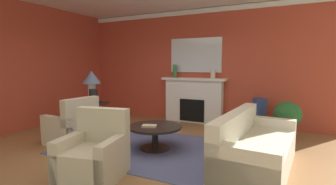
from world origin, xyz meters
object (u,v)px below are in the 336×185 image
armchair_near_window (72,129)px  side_table (93,115)px  fireplace (194,101)px  armchair_facing_fireplace (94,156)px  table_lamp (92,80)px  vase_tall_corner (259,115)px  mantel_mirror (196,55)px  sofa (255,149)px  vase_on_side_table (93,96)px  potted_plant (287,117)px  coffee_table (155,132)px  vase_mantel_right (213,74)px  vase_mantel_left (175,71)px

armchair_near_window → side_table: bearing=107.1°
fireplace → armchair_facing_fireplace: size_ratio=1.89×
table_lamp → vase_tall_corner: size_ratio=0.92×
vase_tall_corner → mantel_mirror: bearing=166.6°
mantel_mirror → sofa: (1.95, -2.64, -1.55)m
armchair_near_window → table_lamp: size_ratio=1.27×
mantel_mirror → vase_tall_corner: mantel_mirror is taller
fireplace → side_table: fireplace is taller
armchair_facing_fireplace → vase_tall_corner: bearing=63.3°
armchair_facing_fireplace → vase_on_side_table: vase_on_side_table is taller
armchair_near_window → side_table: size_ratio=1.36×
sofa → armchair_near_window: bearing=-174.0°
mantel_mirror → sofa: mantel_mirror is taller
fireplace → sofa: size_ratio=0.83×
side_table → table_lamp: table_lamp is taller
armchair_facing_fireplace → potted_plant: size_ratio=1.14×
coffee_table → vase_on_side_table: 1.89m
vase_tall_corner → vase_on_side_table: (-3.40, -1.83, 0.46)m
vase_mantel_right → vase_tall_corner: (1.21, -0.25, -0.94)m
coffee_table → sofa: bearing=-2.4°
mantel_mirror → coffee_table: mantel_mirror is taller
vase_mantel_right → potted_plant: vase_mantel_right is taller
side_table → vase_mantel_right: vase_mantel_right is taller
mantel_mirror → potted_plant: size_ratio=1.76×
coffee_table → vase_mantel_right: vase_mantel_right is taller
sofa → table_lamp: bearing=172.1°
sofa → vase_on_side_table: size_ratio=6.36×
coffee_table → armchair_facing_fireplace: bearing=-97.6°
sofa → side_table: sofa is taller
sofa → armchair_facing_fireplace: bearing=-145.9°
side_table → sofa: bearing=-7.9°
fireplace → sofa: bearing=-52.2°
table_lamp → side_table: bearing=-90.0°
sofa → potted_plant: (0.41, 1.79, 0.19)m
armchair_near_window → vase_tall_corner: bearing=38.3°
armchair_facing_fireplace → vase_on_side_table: 2.43m
armchair_facing_fireplace → sofa: bearing=34.1°
armchair_near_window → sofa: bearing=6.0°
sofa → vase_mantel_left: (-2.50, 2.47, 1.11)m
armchair_near_window → coffee_table: (1.67, 0.44, 0.03)m
side_table → vase_tall_corner: bearing=25.7°
armchair_near_window → vase_on_side_table: size_ratio=2.79×
table_lamp → vase_mantel_left: (1.24, 1.96, 0.18)m
coffee_table → potted_plant: potted_plant is taller
vase_tall_corner → vase_mantel_right: bearing=168.4°
vase_tall_corner → armchair_facing_fireplace: bearing=-116.7°
vase_on_side_table → vase_tall_corner: bearing=28.3°
table_lamp → vase_mantel_right: vase_mantel_right is taller
table_lamp → vase_mantel_right: (2.34, 1.96, 0.12)m
table_lamp → potted_plant: 4.40m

